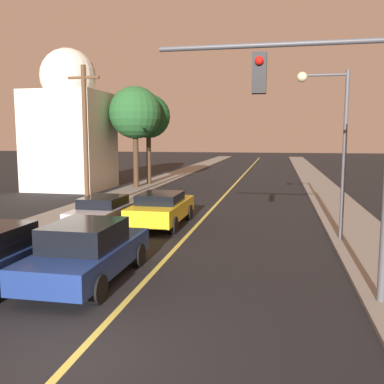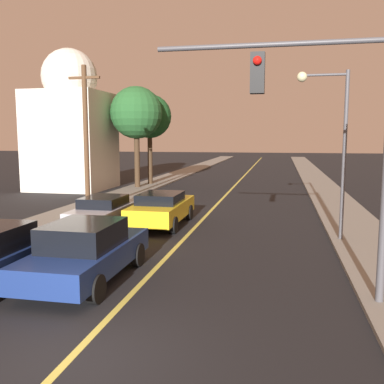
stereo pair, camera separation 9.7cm
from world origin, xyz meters
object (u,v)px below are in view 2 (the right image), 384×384
Objects in this scene: car_near_lane_second at (162,208)px; tree_left_far at (136,113)px; car_near_lane_front at (86,251)px; traffic_signal_mast at (329,119)px; utility_pole_left at (86,136)px; domed_building_left at (71,126)px; car_outer_lane_second at (105,210)px; streetlamp_right at (332,130)px; tree_left_near at (150,117)px.

tree_left_far reaches higher than car_near_lane_second.
traffic_signal_mast is at bearing -2.36° from car_near_lane_front.
utility_pole_left is at bearing -84.67° from tree_left_far.
car_near_lane_front is 21.17m from tree_left_far.
traffic_signal_mast is 24.81m from domed_building_left.
car_near_lane_second is 0.65× the size of tree_left_far.
tree_left_far is (-3.07, 13.16, 4.84)m from car_outer_lane_second.
tree_left_far is (-5.42, 12.58, 4.76)m from car_near_lane_second.
utility_pole_left is 0.97× the size of tree_left_far.
traffic_signal_mast is at bearing -51.66° from car_near_lane_second.
car_near_lane_front is at bearing -138.95° from streetlamp_right.
car_near_lane_second is 5.83m from utility_pole_left.
traffic_signal_mast is 25.21m from tree_left_near.
utility_pole_left reaches higher than car_near_lane_front.
tree_left_far is at bearing 119.52° from traffic_signal_mast.
utility_pole_left is at bearing 115.07° from car_near_lane_front.
car_outer_lane_second is (-2.35, 6.75, -0.12)m from car_near_lane_front.
car_outer_lane_second is 9.73m from streetlamp_right.
car_near_lane_second is 0.80× the size of traffic_signal_mast.
utility_pole_left is (-2.10, 2.75, 3.16)m from car_outer_lane_second.
car_outer_lane_second is 14.72m from domed_building_left.
domed_building_left reaches higher than car_near_lane_front.
domed_building_left reaches higher than tree_left_near.
tree_left_far is (-0.97, 10.41, 1.68)m from utility_pole_left.
tree_left_near is 6.06m from domed_building_left.
car_near_lane_front is 23.36m from tree_left_near.
domed_building_left reaches higher than traffic_signal_mast.
tree_left_far reaches higher than streetlamp_right.
tree_left_near reaches higher than car_near_lane_front.
traffic_signal_mast is at bearing -39.97° from car_outer_lane_second.
streetlamp_right is at bearing -18.08° from utility_pole_left.
tree_left_far is at bearing 95.33° from utility_pole_left.
streetlamp_right is at bearing -54.17° from tree_left_near.
traffic_signal_mast is at bearing -43.03° from utility_pole_left.
car_near_lane_second is (0.00, 7.34, -0.05)m from car_near_lane_front.
car_near_lane_second is 14.50m from tree_left_far.
tree_left_far reaches higher than tree_left_near.
tree_left_far reaches higher than car_outer_lane_second.
streetlamp_right is (6.73, 5.86, 3.25)m from car_near_lane_front.
streetlamp_right is 0.60× the size of domed_building_left.
traffic_signal_mast is 6.15m from streetlamp_right.
tree_left_near is at bearing 100.24° from car_outer_lane_second.
car_near_lane_second is 2.42m from car_outer_lane_second.
car_outer_lane_second is 0.64× the size of utility_pole_left.
utility_pole_left is at bearing 127.30° from car_outer_lane_second.
car_near_lane_front is 0.99× the size of car_near_lane_second.
car_near_lane_front is 10.92m from utility_pole_left.
car_near_lane_front is at bearing 177.64° from traffic_signal_mast.
tree_left_far is 4.81m from domed_building_left.
streetlamp_right reaches higher than car_near_lane_second.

